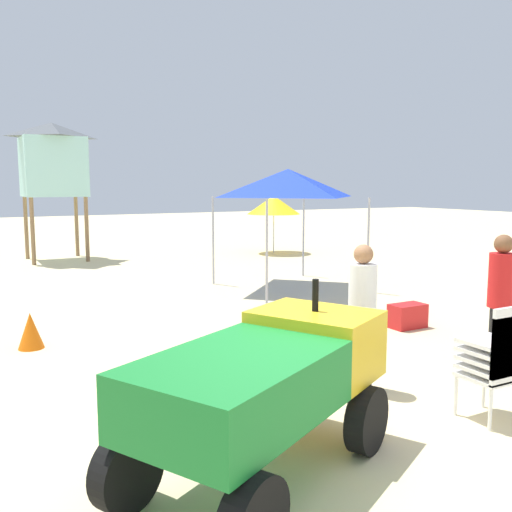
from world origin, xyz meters
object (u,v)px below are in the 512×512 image
stacked_plastic_chairs (498,354)px  beach_umbrella_mid (274,205)px  popup_canopy (288,183)px  utility_cart (268,380)px  cooler_box (407,316)px  lifeguard_near_left (501,294)px  traffic_cone_near (31,331)px  surfboard_pile (286,336)px  lifeguard_near_center (362,307)px  lifeguard_tower (53,160)px

stacked_plastic_chairs → beach_umbrella_mid: size_ratio=0.60×
popup_canopy → utility_cart: bearing=-123.0°
utility_cart → popup_canopy: size_ratio=1.04×
popup_canopy → beach_umbrella_mid: bearing=62.3°
stacked_plastic_chairs → utility_cart: bearing=174.1°
stacked_plastic_chairs → beach_umbrella_mid: bearing=68.6°
popup_canopy → cooler_box: 4.57m
popup_canopy → cooler_box: popup_canopy is taller
lifeguard_near_left → cooler_box: lifeguard_near_left is taller
popup_canopy → traffic_cone_near: 6.58m
traffic_cone_near → surfboard_pile: bearing=-24.8°
traffic_cone_near → popup_canopy: bearing=21.5°
traffic_cone_near → cooler_box: (5.64, -1.73, -0.07)m
lifeguard_near_center → stacked_plastic_chairs: bearing=-67.0°
beach_umbrella_mid → lifeguard_tower: bearing=166.4°
utility_cart → popup_canopy: 8.45m
popup_canopy → cooler_box: bearing=-92.1°
surfboard_pile → popup_canopy: popup_canopy is taller
lifeguard_tower → beach_umbrella_mid: lifeguard_tower is taller
lifeguard_near_center → cooler_box: size_ratio=2.82×
lifeguard_near_center → cooler_box: (2.48, 1.83, -0.77)m
surfboard_pile → lifeguard_tower: (-1.42, 11.38, 3.00)m
popup_canopy → surfboard_pile: bearing=-122.1°
stacked_plastic_chairs → beach_umbrella_mid: 14.08m
stacked_plastic_chairs → cooler_box: stacked_plastic_chairs is taller
utility_cart → traffic_cone_near: (-1.27, 4.68, -0.52)m
beach_umbrella_mid → popup_canopy: bearing=-117.7°
lifeguard_near_center → lifeguard_tower: size_ratio=0.40×
stacked_plastic_chairs → traffic_cone_near: bearing=127.2°
surfboard_pile → lifeguard_near_center: (-0.22, -1.99, 0.85)m
utility_cart → beach_umbrella_mid: (7.60, 12.83, 0.89)m
lifeguard_tower → cooler_box: lifeguard_tower is taller
beach_umbrella_mid → lifeguard_near_center: bearing=-116.0°
stacked_plastic_chairs → lifeguard_tower: (-1.79, 14.75, 2.42)m
lifeguard_near_center → traffic_cone_near: (-3.16, 3.56, -0.71)m
utility_cart → lifeguard_tower: bearing=87.3°
utility_cart → cooler_box: 5.30m
lifeguard_near_center → cooler_box: bearing=36.4°
utility_cart → lifeguard_near_center: size_ratio=1.66×
stacked_plastic_chairs → lifeguard_near_left: lifeguard_near_left is taller
stacked_plastic_chairs → lifeguard_near_center: lifeguard_near_center is taller
lifeguard_tower → beach_umbrella_mid: 7.26m
lifeguard_near_left → cooler_box: 2.46m
lifeguard_tower → traffic_cone_near: bearing=-101.3°
popup_canopy → traffic_cone_near: size_ratio=5.15×
lifeguard_near_center → traffic_cone_near: 4.81m
traffic_cone_near → lifeguard_near_center: bearing=-48.4°
surfboard_pile → traffic_cone_near: (-3.38, 1.56, 0.14)m
surfboard_pile → popup_canopy: size_ratio=0.96×
lifeguard_near_center → beach_umbrella_mid: 13.04m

